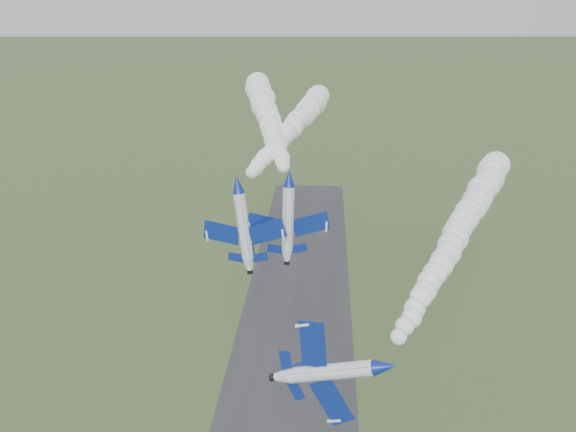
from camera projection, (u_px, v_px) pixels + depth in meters
name	position (u px, v px, depth m)	size (l,w,h in m)	color
runway	(287.00, 401.00, 110.53)	(24.00, 260.00, 0.04)	#2F2E31
jet_lead	(386.00, 367.00, 63.26)	(7.42, 14.15, 11.30)	silver
smoke_trail_jet_lead	(462.00, 226.00, 96.92)	(5.51, 72.35, 5.51)	silver
jet_pair_left	(237.00, 184.00, 83.12)	(11.64, 13.76, 3.48)	silver
smoke_trail_jet_pair_left	(292.00, 127.00, 110.27)	(4.50, 52.64, 4.50)	silver
jet_pair_right	(289.00, 178.00, 83.45)	(11.35, 13.37, 3.31)	silver
smoke_trail_jet_pair_right	(268.00, 117.00, 113.48)	(5.22, 58.69, 5.22)	silver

